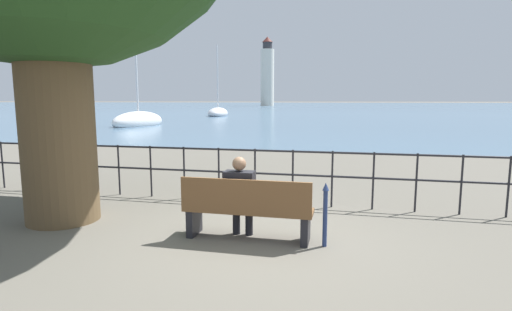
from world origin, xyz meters
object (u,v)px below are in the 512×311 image
Objects in this scene: park_bench at (247,210)px; sailboat_1 at (218,113)px; closed_umbrella at (325,211)px; seated_person_left at (240,193)px; harbor_lighthouse at (267,74)px; sailboat_0 at (138,121)px.

sailboat_1 is at bearing 108.91° from park_bench.
seated_person_left is at bearing 175.96° from closed_umbrella.
seated_person_left is 131.97m from harbor_lighthouse.
seated_person_left is 0.16× the size of sailboat_0.
sailboat_1 is at bearing -82.63° from harbor_lighthouse.
park_bench is 0.20× the size of sailboat_1.
seated_person_left is at bearing -78.79° from harbor_lighthouse.
harbor_lighthouse is (-25.59, 129.08, 10.01)m from seated_person_left.
seated_person_left is at bearing -47.57° from sailboat_0.
closed_umbrella is (1.21, -0.09, -0.16)m from seated_person_left.
sailboat_1 is (-15.55, 42.24, -0.15)m from closed_umbrella.
sailboat_0 is 107.76m from harbor_lighthouse.
closed_umbrella is 0.10× the size of sailboat_1.
closed_umbrella is 132.31m from harbor_lighthouse.
park_bench reaches higher than closed_umbrella.
sailboat_1 is (-14.34, 42.16, -0.31)m from seated_person_left.
seated_person_left is at bearing 147.02° from park_bench.
sailboat_0 is 0.33× the size of harbor_lighthouse.
sailboat_1 reaches higher than park_bench.
harbor_lighthouse is at bearing 101.72° from closed_umbrella.
seated_person_left is 1.22m from closed_umbrella.
sailboat_0 is at bearing 122.30° from seated_person_left.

